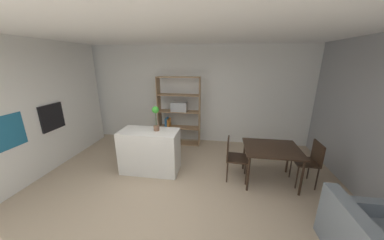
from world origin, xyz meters
name	(u,v)px	position (x,y,z in m)	size (l,w,h in m)	color
ground_plane	(162,203)	(0.00, 0.00, 0.00)	(9.57, 9.57, 0.00)	tan
ceiling_slab	(153,24)	(0.00, 0.00, 2.83)	(6.95, 5.90, 0.06)	white
back_partition	(190,95)	(0.00, 2.92, 1.40)	(6.95, 0.06, 2.80)	silver
built_in_oven	(52,117)	(-2.74, 0.91, 1.18)	(0.06, 0.58, 0.57)	black
kitchen_island	(150,151)	(-0.56, 0.99, 0.47)	(1.24, 0.61, 0.94)	silver
potted_plant_on_island	(156,116)	(-0.40, 1.04, 1.26)	(0.15, 0.15, 0.53)	brown
open_bookshelf	(177,113)	(-0.30, 2.56, 0.92)	(1.20, 0.33, 1.95)	#997551
dining_table	(272,151)	(1.95, 0.97, 0.66)	(1.05, 0.90, 0.74)	black
dining_chair_island_side	(233,155)	(1.22, 0.97, 0.53)	(0.46, 0.48, 0.86)	black
dining_chair_window_side	(311,159)	(2.69, 0.97, 0.55)	(0.41, 0.43, 0.89)	black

